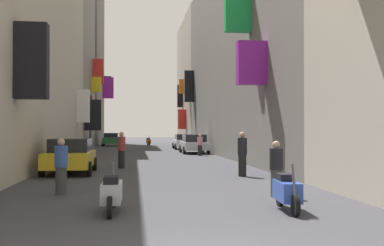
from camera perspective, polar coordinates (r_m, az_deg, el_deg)
ground_plane at (r=35.90m, az=-5.49°, el=-3.75°), size 140.00×140.00×0.00m
building_left_mid_a at (r=45.47m, az=-15.96°, el=7.11°), size 7.36×11.40×16.15m
building_left_far at (r=60.42m, az=-13.72°, el=7.55°), size 7.39×12.91×21.13m
building_right_mid_a at (r=34.39m, az=8.25°, el=8.67°), size 7.33×33.45×15.01m
building_right_mid_b at (r=58.61m, az=1.84°, el=4.89°), size 7.08×16.35×15.24m
parked_car_white at (r=44.77m, az=-0.95°, el=-2.19°), size 2.02×3.95×1.40m
parked_car_green at (r=53.74m, az=-9.67°, el=-1.91°), size 1.89×4.15×1.44m
parked_car_silver at (r=37.08m, az=0.24°, el=-2.46°), size 2.00×4.49×1.47m
parked_car_yellow at (r=21.10m, az=-14.40°, el=-3.76°), size 2.03×4.14×1.49m
scooter_silver at (r=11.10m, az=-9.62°, el=-8.21°), size 0.45×1.97×1.13m
scooter_blue at (r=11.38m, az=11.31°, el=-8.02°), size 0.51×1.91×1.13m
scooter_orange at (r=54.39m, az=-5.24°, el=-2.22°), size 0.55×1.78×1.13m
pedestrian_crossing at (r=13.61m, az=10.08°, el=-5.47°), size 0.51×0.51×1.57m
pedestrian_near_left at (r=14.40m, az=-15.43°, el=-5.07°), size 0.50×0.50×1.63m
pedestrian_near_right at (r=23.26m, az=-8.46°, el=-3.22°), size 0.53×0.53×1.77m
pedestrian_mid_street at (r=19.21m, az=6.05°, el=-3.73°), size 0.48×0.48×1.79m
pedestrian_far_away at (r=33.75m, az=0.96°, el=-2.64°), size 0.48×0.48×1.55m
traffic_light_near_corner at (r=40.49m, az=-12.11°, el=1.10°), size 0.26×0.34×4.70m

